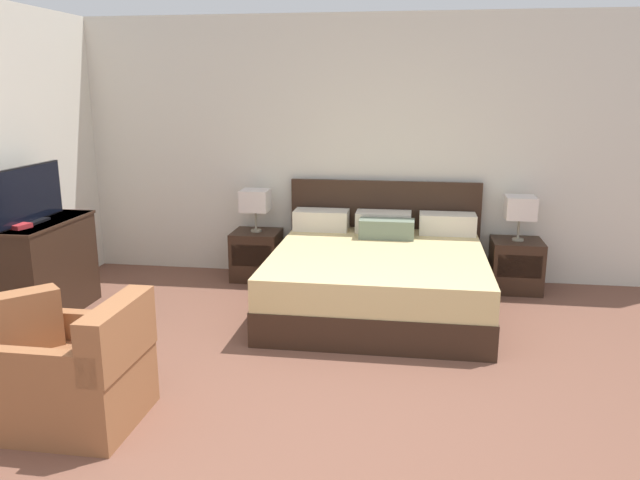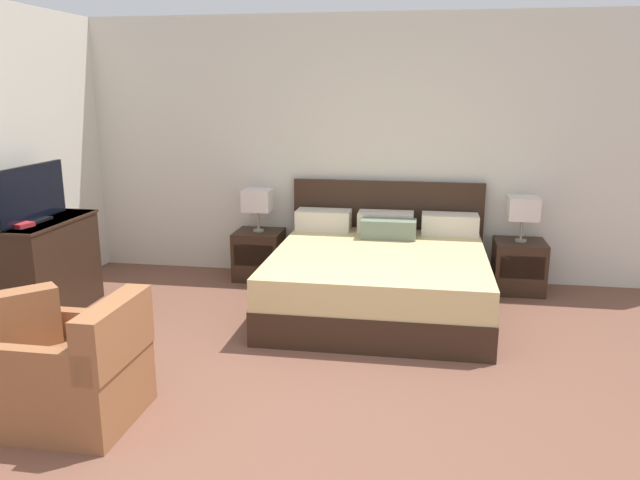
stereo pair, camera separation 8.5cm
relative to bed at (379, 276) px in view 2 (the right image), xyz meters
name	(u,v)px [view 2 (the right image)]	position (x,y,z in m)	size (l,w,h in m)	color
ground_plane	(283,460)	(-0.32, -2.47, -0.30)	(10.37, 10.37, 0.00)	brown
wall_back	(357,149)	(-0.32, 1.01, 1.03)	(6.86, 0.06, 2.65)	silver
bed	(379,276)	(0.00, 0.00, 0.00)	(1.93, 2.01, 1.02)	#332116
nightstand_left	(259,255)	(-1.30, 0.70, -0.05)	(0.48, 0.45, 0.50)	#332116
nightstand_right	(519,266)	(1.30, 0.70, -0.05)	(0.48, 0.45, 0.50)	#332116
table_lamp_left	(258,201)	(-1.30, 0.70, 0.52)	(0.28, 0.28, 0.43)	gray
table_lamp_right	(523,209)	(1.30, 0.70, 0.52)	(0.28, 0.28, 0.43)	gray
dresser	(44,266)	(-2.87, -0.62, 0.13)	(0.52, 1.03, 0.84)	#332116
tv	(31,195)	(-2.87, -0.70, 0.77)	(0.18, 0.91, 0.47)	black
book_red_cover	(18,225)	(-2.88, -0.90, 0.56)	(0.23, 0.15, 0.04)	#B7282D
armchair_companion	(83,376)	(-1.58, -2.26, -0.01)	(0.69, 0.68, 0.76)	#935B38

